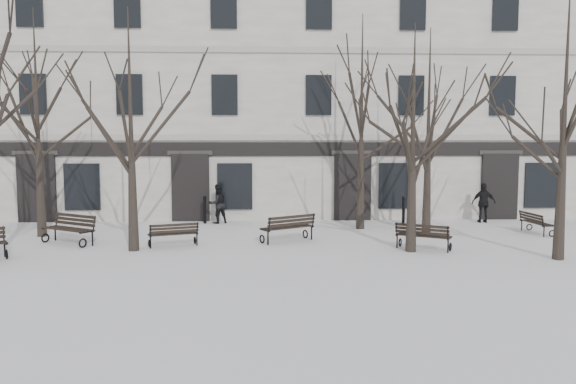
{
  "coord_description": "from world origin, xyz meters",
  "views": [
    {
      "loc": [
        -0.3,
        -16.22,
        3.52
      ],
      "look_at": [
        0.49,
        3.0,
        1.71
      ],
      "focal_mm": 35.0,
      "sensor_mm": 36.0,
      "label": 1
    }
  ],
  "objects": [
    {
      "name": "tree_1",
      "position": [
        -4.47,
        1.52,
        4.73
      ],
      "size": [
        5.3,
        5.3,
        7.57
      ],
      "color": "black",
      "rests_on": "ground"
    },
    {
      "name": "bench_1",
      "position": [
        -3.32,
        2.12,
        0.44
      ],
      "size": [
        1.68,
        1.06,
        0.8
      ],
      "rotation": [
        0.0,
        0.0,
        3.48
      ],
      "color": "black",
      "rests_on": "ground"
    },
    {
      "name": "ground",
      "position": [
        0.0,
        0.0,
        0.0
      ],
      "size": [
        100.0,
        100.0,
        0.0
      ],
      "primitive_type": "plane",
      "color": "silver",
      "rests_on": "ground"
    },
    {
      "name": "pedestrian_b",
      "position": [
        -2.29,
        7.24,
        0.0
      ],
      "size": [
        1.01,
        0.94,
        1.65
      ],
      "primitive_type": "imported",
      "rotation": [
        0.0,
        0.0,
        3.66
      ],
      "color": "black",
      "rests_on": "ground"
    },
    {
      "name": "tree_4",
      "position": [
        -8.42,
        4.32,
        5.08
      ],
      "size": [
        5.69,
        5.69,
        8.13
      ],
      "color": "black",
      "rests_on": "ground"
    },
    {
      "name": "bench_4",
      "position": [
        0.49,
        2.85,
        0.52
      ],
      "size": [
        1.95,
        1.56,
        0.96
      ],
      "rotation": [
        0.0,
        0.0,
        3.69
      ],
      "color": "black",
      "rests_on": "ground"
    },
    {
      "name": "bollard_b",
      "position": [
        5.51,
        6.94,
        0.6
      ],
      "size": [
        0.15,
        0.15,
        1.13
      ],
      "color": "black",
      "rests_on": "ground"
    },
    {
      "name": "tree_6",
      "position": [
        5.7,
        4.25,
        4.72
      ],
      "size": [
        5.29,
        5.29,
        7.55
      ],
      "color": "black",
      "rests_on": "ground"
    },
    {
      "name": "tree_2",
      "position": [
        4.27,
        1.01,
        4.4
      ],
      "size": [
        4.93,
        4.93,
        7.05
      ],
      "color": "black",
      "rests_on": "ground"
    },
    {
      "name": "pedestrian_c",
      "position": [
        8.95,
        7.01,
        0.0
      ],
      "size": [
        1.02,
        0.49,
        1.69
      ],
      "primitive_type": "imported",
      "rotation": [
        0.0,
        0.0,
        3.06
      ],
      "color": "black",
      "rests_on": "ground"
    },
    {
      "name": "bench_3",
      "position": [
        -6.89,
        2.78,
        0.54
      ],
      "size": [
        2.03,
        1.65,
        1.0
      ],
      "rotation": [
        0.0,
        0.0,
        -0.57
      ],
      "color": "black",
      "rests_on": "ground"
    },
    {
      "name": "bollard_a",
      "position": [
        -2.83,
        7.22,
        0.63
      ],
      "size": [
        0.15,
        0.15,
        1.18
      ],
      "color": "black",
      "rests_on": "ground"
    },
    {
      "name": "tree_3",
      "position": [
        8.31,
        -0.31,
        4.99
      ],
      "size": [
        5.59,
        5.59,
        7.98
      ],
      "color": "black",
      "rests_on": "ground"
    },
    {
      "name": "tree_5",
      "position": [
        3.45,
        5.57,
        5.18
      ],
      "size": [
        5.8,
        5.8,
        8.29
      ],
      "color": "black",
      "rests_on": "ground"
    },
    {
      "name": "bench_2",
      "position": [
        4.73,
        1.25,
        0.47
      ],
      "size": [
        1.77,
        1.39,
        0.86
      ],
      "rotation": [
        0.0,
        0.0,
        2.61
      ],
      "color": "black",
      "rests_on": "ground"
    },
    {
      "name": "bench_5",
      "position": [
        9.8,
        4.15,
        0.44
      ],
      "size": [
        0.7,
        1.63,
        0.8
      ],
      "rotation": [
        0.0,
        0.0,
        1.65
      ],
      "color": "black",
      "rests_on": "ground"
    },
    {
      "name": "building",
      "position": [
        0.0,
        12.96,
        5.52
      ],
      "size": [
        40.4,
        10.2,
        11.4
      ],
      "color": "silver",
      "rests_on": "ground"
    }
  ]
}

